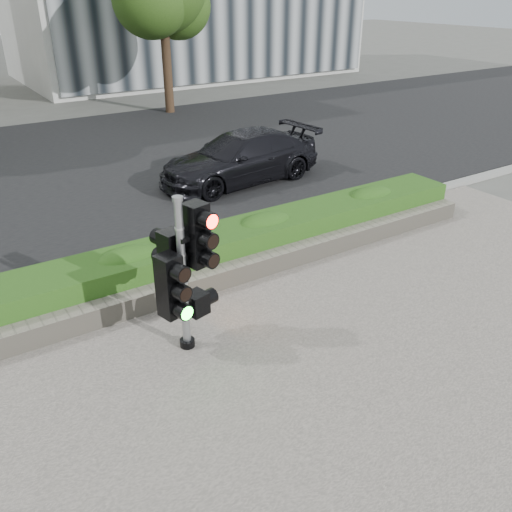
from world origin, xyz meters
The scene contains 8 objects.
ground centered at (0.00, 0.00, 0.00)m, with size 120.00×120.00×0.00m, color #51514C.
sidewalk centered at (0.00, -2.50, 0.01)m, with size 16.00×11.00×0.03m, color #9E9389.
road centered at (0.00, 10.00, 0.01)m, with size 60.00×13.00×0.02m, color black.
curb centered at (0.00, 3.15, 0.06)m, with size 60.00×0.25×0.12m, color gray.
stone_wall centered at (0.00, 1.90, 0.20)m, with size 12.00×0.32×0.34m, color gray.
hedge centered at (0.00, 2.55, 0.37)m, with size 12.00×1.00×0.68m, color #4D8F2C.
traffic_signal centered at (-1.11, 0.68, 1.29)m, with size 0.83×0.68×2.28m.
car_dark centered at (3.33, 6.47, 0.66)m, with size 1.80×4.42×1.28m, color black.
Camera 1 is at (-3.78, -5.24, 4.67)m, focal length 38.00 mm.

